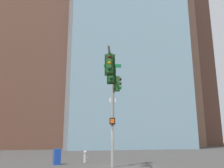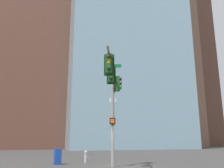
% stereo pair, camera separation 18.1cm
% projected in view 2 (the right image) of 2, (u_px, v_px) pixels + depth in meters
% --- Properties ---
extents(ground_plane, '(200.00, 200.00, 0.00)m').
position_uv_depth(ground_plane, '(120.00, 167.00, 14.62)').
color(ground_plane, '#423F3D').
extents(signal_pole_assembly, '(2.44, 5.23, 6.86)m').
position_uv_depth(signal_pole_assembly, '(113.00, 89.00, 14.70)').
color(signal_pole_assembly, gray).
rests_on(signal_pole_assembly, ground_plane).
extents(fire_hydrant, '(0.34, 0.26, 0.87)m').
position_uv_depth(fire_hydrant, '(86.00, 156.00, 17.83)').
color(fire_hydrant, '#B2B2B7').
rests_on(fire_hydrant, ground_plane).
extents(newspaper_box, '(0.50, 0.60, 1.05)m').
position_uv_depth(newspaper_box, '(58.00, 157.00, 16.48)').
color(newspaper_box, '#193FA5').
rests_on(newspaper_box, ground_plane).
extents(building_brick_nearside, '(23.88, 15.94, 57.58)m').
position_uv_depth(building_brick_nearside, '(35.00, 18.00, 54.10)').
color(building_brick_nearside, brown).
rests_on(building_brick_nearside, ground_plane).
extents(building_brick_midblock, '(17.85, 17.35, 42.22)m').
position_uv_depth(building_brick_midblock, '(155.00, 69.00, 66.62)').
color(building_brick_midblock, '#845B47').
rests_on(building_brick_midblock, ground_plane).
extents(building_brick_farside, '(16.72, 16.47, 49.85)m').
position_uv_depth(building_brick_farside, '(178.00, 66.00, 76.40)').
color(building_brick_farside, brown).
rests_on(building_brick_farside, ground_plane).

